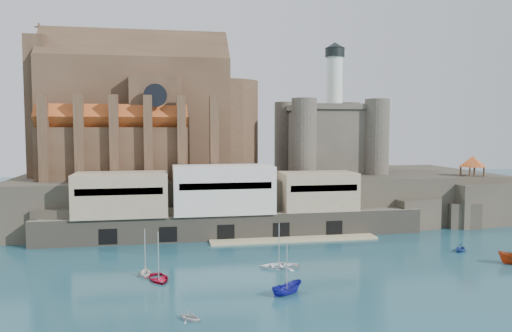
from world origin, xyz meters
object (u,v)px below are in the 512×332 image
object	(u,v)px
church	(146,117)
castle_keep	(329,135)
boat_1	(190,320)
pavilion	(472,163)
boat_2	(287,294)
boat_0	(159,280)

from	to	relation	value
church	castle_keep	size ratio (longest dim) A/B	1.60
castle_keep	boat_1	distance (m)	69.01
pavilion	boat_1	xyz separation A→B (m)	(-60.20, -41.94, -12.73)
boat_2	boat_0	bearing A→B (deg)	32.30
boat_1	boat_2	bearing A→B (deg)	-18.68
boat_0	boat_2	bearing A→B (deg)	-42.59
boat_1	boat_0	bearing A→B (deg)	56.96
castle_keep	boat_0	size ratio (longest dim) A/B	5.87
boat_2	boat_1	bearing A→B (deg)	88.68
castle_keep	boat_2	xyz separation A→B (m)	(-22.46, -50.96, -18.31)
castle_keep	boat_2	size ratio (longest dim) A/B	6.49
castle_keep	boat_2	distance (m)	58.62
pavilion	boat_0	bearing A→B (deg)	-156.64
pavilion	boat_0	size ratio (longest dim) A/B	1.28
church	boat_0	distance (m)	48.67
church	boat_2	size ratio (longest dim) A/B	10.41
pavilion	boat_2	distance (m)	61.57
pavilion	boat_2	xyz separation A→B (m)	(-48.38, -35.89, -12.73)
castle_keep	boat_1	world-z (taller)	castle_keep
pavilion	church	bearing A→B (deg)	166.52
pavilion	castle_keep	bearing A→B (deg)	149.82
boat_1	castle_keep	bearing A→B (deg)	13.18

